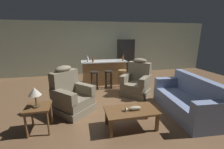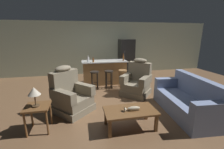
{
  "view_description": "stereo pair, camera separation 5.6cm",
  "coord_description": "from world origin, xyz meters",
  "px_view_note": "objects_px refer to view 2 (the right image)",
  "views": [
    {
      "loc": [
        -0.98,
        -4.55,
        1.95
      ],
      "look_at": [
        0.01,
        -0.1,
        0.75
      ],
      "focal_mm": 24.0,
      "sensor_mm": 36.0,
      "label": 1
    },
    {
      "loc": [
        -0.93,
        -4.56,
        1.95
      ],
      "look_at": [
        0.01,
        -0.1,
        0.75
      ],
      "focal_mm": 24.0,
      "sensor_mm": 36.0,
      "label": 2
    }
  ],
  "objects_px": {
    "coffee_table": "(130,112)",
    "bottle_tall_green": "(88,60)",
    "fish_figurine": "(132,109)",
    "bar_stool_left": "(95,77)",
    "end_table": "(38,110)",
    "couch": "(187,101)",
    "bottle_short_amber": "(123,58)",
    "recliner_near_lamp": "(71,96)",
    "bottle_wine_dark": "(93,60)",
    "kitchen_island": "(104,72)",
    "bar_stool_middle": "(109,76)",
    "refrigerator": "(126,57)",
    "recliner_near_island": "(137,82)",
    "bar_stool_right": "(123,75)",
    "table_lamp": "(34,92)"
  },
  "relations": [
    {
      "from": "fish_figurine",
      "to": "bar_stool_left",
      "type": "height_order",
      "value": "bar_stool_left"
    },
    {
      "from": "bar_stool_left",
      "to": "bottle_tall_green",
      "type": "relative_size",
      "value": 2.52
    },
    {
      "from": "fish_figurine",
      "to": "recliner_near_island",
      "type": "bearing_deg",
      "value": 66.07
    },
    {
      "from": "fish_figurine",
      "to": "bottle_tall_green",
      "type": "relative_size",
      "value": 1.26
    },
    {
      "from": "recliner_near_lamp",
      "to": "bar_stool_middle",
      "type": "xyz_separation_m",
      "value": [
        1.3,
        1.5,
        0.05
      ]
    },
    {
      "from": "bar_stool_right",
      "to": "bottle_wine_dark",
      "type": "height_order",
      "value": "bottle_wine_dark"
    },
    {
      "from": "coffee_table",
      "to": "bar_stool_middle",
      "type": "height_order",
      "value": "bar_stool_middle"
    },
    {
      "from": "table_lamp",
      "to": "bottle_tall_green",
      "type": "relative_size",
      "value": 1.52
    },
    {
      "from": "refrigerator",
      "to": "bottle_short_amber",
      "type": "xyz_separation_m",
      "value": [
        -0.53,
        -1.33,
        0.18
      ]
    },
    {
      "from": "fish_figurine",
      "to": "end_table",
      "type": "xyz_separation_m",
      "value": [
        -1.92,
        0.34,
        -0.0
      ]
    },
    {
      "from": "coffee_table",
      "to": "end_table",
      "type": "height_order",
      "value": "end_table"
    },
    {
      "from": "coffee_table",
      "to": "table_lamp",
      "type": "bearing_deg",
      "value": 171.73
    },
    {
      "from": "refrigerator",
      "to": "bottle_wine_dark",
      "type": "relative_size",
      "value": 8.47
    },
    {
      "from": "kitchen_island",
      "to": "fish_figurine",
      "type": "bearing_deg",
      "value": -88.71
    },
    {
      "from": "bottle_short_amber",
      "to": "table_lamp",
      "type": "bearing_deg",
      "value": -133.32
    },
    {
      "from": "recliner_near_island",
      "to": "bar_stool_right",
      "type": "relative_size",
      "value": 1.76
    },
    {
      "from": "coffee_table",
      "to": "refrigerator",
      "type": "xyz_separation_m",
      "value": [
        1.25,
        4.38,
        0.52
      ]
    },
    {
      "from": "refrigerator",
      "to": "bottle_short_amber",
      "type": "height_order",
      "value": "refrigerator"
    },
    {
      "from": "couch",
      "to": "bottle_short_amber",
      "type": "bearing_deg",
      "value": -67.24
    },
    {
      "from": "end_table",
      "to": "bar_stool_right",
      "type": "height_order",
      "value": "bar_stool_right"
    },
    {
      "from": "couch",
      "to": "bottle_wine_dark",
      "type": "relative_size",
      "value": 9.44
    },
    {
      "from": "bar_stool_middle",
      "to": "end_table",
      "type": "bearing_deg",
      "value": -130.32
    },
    {
      "from": "kitchen_island",
      "to": "bar_stool_middle",
      "type": "xyz_separation_m",
      "value": [
        0.07,
        -0.63,
        -0.01
      ]
    },
    {
      "from": "couch",
      "to": "recliner_near_lamp",
      "type": "relative_size",
      "value": 1.63
    },
    {
      "from": "fish_figurine",
      "to": "refrigerator",
      "type": "height_order",
      "value": "refrigerator"
    },
    {
      "from": "couch",
      "to": "bar_stool_left",
      "type": "relative_size",
      "value": 2.88
    },
    {
      "from": "end_table",
      "to": "bottle_short_amber",
      "type": "height_order",
      "value": "bottle_short_amber"
    },
    {
      "from": "recliner_near_lamp",
      "to": "bottle_wine_dark",
      "type": "bearing_deg",
      "value": 113.88
    },
    {
      "from": "recliner_near_island",
      "to": "table_lamp",
      "type": "relative_size",
      "value": 2.93
    },
    {
      "from": "fish_figurine",
      "to": "recliner_near_island",
      "type": "height_order",
      "value": "recliner_near_island"
    },
    {
      "from": "coffee_table",
      "to": "bottle_tall_green",
      "type": "height_order",
      "value": "bottle_tall_green"
    },
    {
      "from": "bar_stool_middle",
      "to": "bottle_short_amber",
      "type": "xyz_separation_m",
      "value": [
        0.69,
        0.5,
        0.59
      ]
    },
    {
      "from": "recliner_near_lamp",
      "to": "recliner_near_island",
      "type": "distance_m",
      "value": 2.25
    },
    {
      "from": "recliner_near_lamp",
      "to": "coffee_table",
      "type": "bearing_deg",
      "value": 6.54
    },
    {
      "from": "recliner_near_island",
      "to": "end_table",
      "type": "xyz_separation_m",
      "value": [
        -2.73,
        -1.5,
        0.04
      ]
    },
    {
      "from": "couch",
      "to": "end_table",
      "type": "distance_m",
      "value": 3.51
    },
    {
      "from": "recliner_near_island",
      "to": "end_table",
      "type": "bearing_deg",
      "value": -18.6
    },
    {
      "from": "table_lamp",
      "to": "recliner_near_island",
      "type": "bearing_deg",
      "value": 29.11
    },
    {
      "from": "recliner_near_lamp",
      "to": "bottle_tall_green",
      "type": "relative_size",
      "value": 4.45
    },
    {
      "from": "bar_stool_right",
      "to": "bottle_wine_dark",
      "type": "distance_m",
      "value": 1.26
    },
    {
      "from": "kitchen_island",
      "to": "bar_stool_left",
      "type": "relative_size",
      "value": 2.65
    },
    {
      "from": "fish_figurine",
      "to": "bottle_wine_dark",
      "type": "height_order",
      "value": "bottle_wine_dark"
    },
    {
      "from": "fish_figurine",
      "to": "bar_stool_middle",
      "type": "height_order",
      "value": "bar_stool_middle"
    },
    {
      "from": "bottle_tall_green",
      "to": "bar_stool_middle",
      "type": "bearing_deg",
      "value": -30.36
    },
    {
      "from": "end_table",
      "to": "bar_stool_middle",
      "type": "height_order",
      "value": "bar_stool_middle"
    },
    {
      "from": "recliner_near_island",
      "to": "kitchen_island",
      "type": "xyz_separation_m",
      "value": [
        -0.89,
        1.38,
        0.06
      ]
    },
    {
      "from": "bottle_short_amber",
      "to": "coffee_table",
      "type": "bearing_deg",
      "value": -103.18
    },
    {
      "from": "bar_stool_left",
      "to": "end_table",
      "type": "bearing_deg",
      "value": -121.53
    },
    {
      "from": "fish_figurine",
      "to": "bottle_short_amber",
      "type": "distance_m",
      "value": 3.22
    },
    {
      "from": "refrigerator",
      "to": "kitchen_island",
      "type": "bearing_deg",
      "value": -137.1
    }
  ]
}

